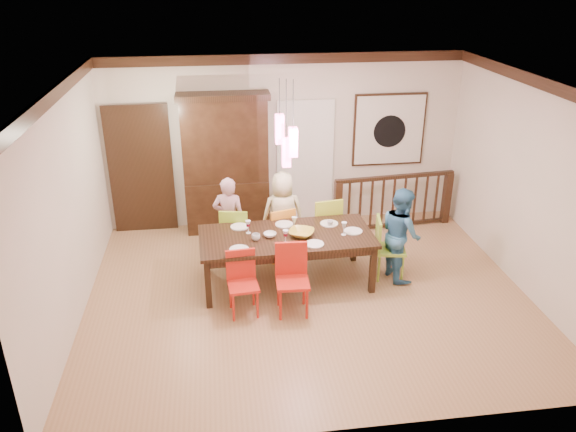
{
  "coord_description": "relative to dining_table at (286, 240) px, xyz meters",
  "views": [
    {
      "loc": [
        -1.16,
        -6.56,
        4.19
      ],
      "look_at": [
        -0.21,
        0.47,
        0.99
      ],
      "focal_mm": 35.0,
      "sensor_mm": 36.0,
      "label": 1
    }
  ],
  "objects": [
    {
      "name": "chair_far_right",
      "position": [
        0.7,
        0.81,
        -0.12
      ],
      "size": [
        0.5,
        0.5,
        0.97
      ],
      "rotation": [
        0.0,
        0.0,
        3.3
      ],
      "color": "#B9D231",
      "rests_on": "floor"
    },
    {
      "name": "china_hutch",
      "position": [
        -0.76,
        1.93,
        0.5
      ],
      "size": [
        1.48,
        0.46,
        2.34
      ],
      "color": "black",
      "rests_on": "floor"
    },
    {
      "name": "serving_bowl",
      "position": [
        0.2,
        -0.05,
        0.12
      ],
      "size": [
        0.45,
        0.45,
        0.08
      ],
      "primitive_type": "imported",
      "rotation": [
        0.0,
        0.0,
        -0.41
      ],
      "color": "gold",
      "rests_on": "dining_table"
    },
    {
      "name": "painting",
      "position": [
        2.05,
        2.09,
        0.92
      ],
      "size": [
        1.25,
        0.06,
        1.25
      ],
      "color": "black",
      "rests_on": "wall_back"
    },
    {
      "name": "wall_left",
      "position": [
        -2.75,
        -0.37,
        0.77
      ],
      "size": [
        0.0,
        5.0,
        5.0
      ],
      "primitive_type": "plane",
      "rotation": [
        1.57,
        0.0,
        1.57
      ],
      "color": "beige",
      "rests_on": "floor"
    },
    {
      "name": "balustrade",
      "position": [
        2.05,
        1.58,
        -0.18
      ],
      "size": [
        2.12,
        0.28,
        0.96
      ],
      "rotation": [
        0.0,
        0.0,
        0.09
      ],
      "color": "black",
      "rests_on": "floor"
    },
    {
      "name": "napkin",
      "position": [
        -0.06,
        -0.34,
        0.08
      ],
      "size": [
        0.18,
        0.14,
        0.01
      ],
      "primitive_type": "cube",
      "color": "#D83359",
      "rests_on": "dining_table"
    },
    {
      "name": "ceiling",
      "position": [
        0.25,
        -0.37,
        2.22
      ],
      "size": [
        6.0,
        6.0,
        0.0
      ],
      "primitive_type": "plane",
      "rotation": [
        3.14,
        0.0,
        0.0
      ],
      "color": "white",
      "rests_on": "wall_back"
    },
    {
      "name": "person_end_right",
      "position": [
        1.64,
        -0.04,
        0.01
      ],
      "size": [
        0.61,
        0.73,
        1.37
      ],
      "primitive_type": "imported",
      "rotation": [
        0.0,
        0.0,
        1.71
      ],
      "color": "teal",
      "rests_on": "floor"
    },
    {
      "name": "cup_right",
      "position": [
        0.66,
        0.21,
        0.11
      ],
      "size": [
        0.11,
        0.11,
        0.08
      ],
      "primitive_type": "imported",
      "rotation": [
        0.0,
        0.0,
        0.29
      ],
      "color": "silver",
      "rests_on": "dining_table"
    },
    {
      "name": "plate_far_right",
      "position": [
        0.66,
        0.28,
        0.08
      ],
      "size": [
        0.26,
        0.26,
        0.01
      ],
      "primitive_type": "cylinder",
      "color": "white",
      "rests_on": "dining_table"
    },
    {
      "name": "plate_near_mid",
      "position": [
        0.33,
        -0.33,
        0.08
      ],
      "size": [
        0.26,
        0.26,
        0.01
      ],
      "primitive_type": "cylinder",
      "color": "white",
      "rests_on": "dining_table"
    },
    {
      "name": "person_far_left",
      "position": [
        -0.77,
        0.79,
        -0.0
      ],
      "size": [
        0.55,
        0.43,
        1.35
      ],
      "primitive_type": "imported",
      "rotation": [
        0.0,
        0.0,
        2.9
      ],
      "color": "#D5A2B3",
      "rests_on": "floor"
    },
    {
      "name": "chair_near_left",
      "position": [
        -0.66,
        -0.71,
        -0.19
      ],
      "size": [
        0.42,
        0.42,
        0.85
      ],
      "rotation": [
        0.0,
        0.0,
        0.09
      ],
      "color": "red",
      "rests_on": "floor"
    },
    {
      "name": "chair_far_mid",
      "position": [
        -0.02,
        0.74,
        -0.18
      ],
      "size": [
        0.49,
        0.49,
        0.88
      ],
      "rotation": [
        0.0,
        0.0,
        3.42
      ],
      "color": "orange",
      "rests_on": "floor"
    },
    {
      "name": "small_bowl",
      "position": [
        -0.23,
        -0.02,
        0.1
      ],
      "size": [
        0.2,
        0.2,
        0.06
      ],
      "primitive_type": "imported",
      "rotation": [
        0.0,
        0.0,
        -0.12
      ],
      "color": "white",
      "rests_on": "dining_table"
    },
    {
      "name": "dining_table",
      "position": [
        0.0,
        0.0,
        0.0
      ],
      "size": [
        2.45,
        1.18,
        0.75
      ],
      "rotation": [
        0.0,
        0.0,
        0.04
      ],
      "color": "black",
      "rests_on": "floor"
    },
    {
      "name": "wine_glass_a",
      "position": [
        -0.52,
        0.14,
        0.17
      ],
      "size": [
        0.08,
        0.08,
        0.19
      ],
      "primitive_type": null,
      "color": "#590C19",
      "rests_on": "dining_table"
    },
    {
      "name": "cup_left",
      "position": [
        -0.43,
        -0.1,
        0.12
      ],
      "size": [
        0.14,
        0.14,
        0.09
      ],
      "primitive_type": "imported",
      "rotation": [
        0.0,
        0.0,
        -0.23
      ],
      "color": "silver",
      "rests_on": "dining_table"
    },
    {
      "name": "crown_molding",
      "position": [
        0.25,
        -0.37,
        2.14
      ],
      "size": [
        6.0,
        5.0,
        0.16
      ],
      "primitive_type": null,
      "color": "black",
      "rests_on": "wall_back"
    },
    {
      "name": "chair_far_left",
      "position": [
        -0.68,
        0.71,
        -0.15
      ],
      "size": [
        0.48,
        0.48,
        0.92
      ],
      "rotation": [
        0.0,
        0.0,
        2.96
      ],
      "color": "#95C32D",
      "rests_on": "floor"
    },
    {
      "name": "chair_near_mid",
      "position": [
        -0.02,
        -0.77,
        -0.14
      ],
      "size": [
        0.44,
        0.44,
        0.93
      ],
      "rotation": [
        0.0,
        0.0,
        -0.04
      ],
      "color": "red",
      "rests_on": "floor"
    },
    {
      "name": "wall_back",
      "position": [
        0.25,
        2.13,
        0.77
      ],
      "size": [
        6.0,
        0.0,
        6.0
      ],
      "primitive_type": "plane",
      "rotation": [
        1.57,
        0.0,
        0.0
      ],
      "color": "beige",
      "rests_on": "floor"
    },
    {
      "name": "floor",
      "position": [
        0.25,
        -0.37,
        -0.68
      ],
      "size": [
        6.0,
        6.0,
        0.0
      ],
      "primitive_type": "plane",
      "color": "#A77C51",
      "rests_on": "ground"
    },
    {
      "name": "plate_end_right",
      "position": [
        0.95,
        -0.01,
        0.08
      ],
      "size": [
        0.26,
        0.26,
        0.01
      ],
      "primitive_type": "cylinder",
      "color": "white",
      "rests_on": "dining_table"
    },
    {
      "name": "panel_door",
      "position": [
        -2.15,
        2.08,
        0.37
      ],
      "size": [
        1.04,
        0.07,
        2.24
      ],
      "primitive_type": "cube",
      "color": "black",
      "rests_on": "wall_back"
    },
    {
      "name": "person_far_mid",
      "position": [
        0.06,
        0.91,
        -0.01
      ],
      "size": [
        0.68,
        0.47,
        1.34
      ],
      "primitive_type": "imported",
      "rotation": [
        0.0,
        0.0,
        3.2
      ],
      "color": "beige",
      "rests_on": "floor"
    },
    {
      "name": "wine_glass_d",
      "position": [
        0.79,
        -0.1,
        0.17
      ],
      "size": [
        0.08,
        0.08,
        0.19
      ],
      "primitive_type": null,
      "color": "silver",
      "rests_on": "dining_table"
    },
    {
      "name": "plate_far_left",
      "position": [
        -0.63,
        0.34,
        0.08
      ],
      "size": [
        0.26,
        0.26,
        0.01
      ],
      "primitive_type": "cylinder",
      "color": "white",
      "rests_on": "dining_table"
    },
    {
      "name": "wine_glass_c",
      "position": [
        -0.04,
        -0.24,
        0.17
      ],
      "size": [
        0.08,
        0.08,
        0.19
      ],
      "primitive_type": null,
      "color": "#590C19",
      "rests_on": "dining_table"
    },
    {
      "name": "white_doorway",
      "position": [
        0.6,
        2.1,
        0.37
      ],
      "size": [
        0.97,
        0.05,
        2.22
      ],
      "primitive_type": "cube",
      "color": "silver",
      "rests_on": "wall_back"
    },
    {
      "name": "wine_glass_b",
      "position": [
        0.13,
        0.17,
        0.17
      ],
      "size": [
        0.08,
        0.08,
        0.19
      ],
      "primitive_type": null,
      "color": "silver",
      "rests_on": "dining_table"
    },
    {
      "name": "plate_far_mid",
      "position": [
        0.01,
        0.34,
        0.08
      ],
      "size": [
        0.26,
        0.26,
        0.01
      ],
      "primitive_type": "cylinder",
      "color": "white",
      "rests_on": "dining_table"
    },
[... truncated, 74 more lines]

